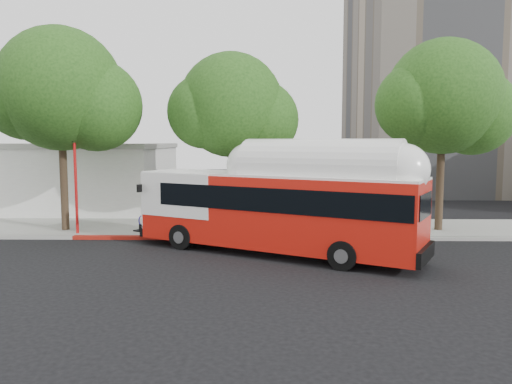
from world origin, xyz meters
TOP-DOWN VIEW (x-y plane):
  - ground at (0.00, 0.00)m, footprint 120.00×120.00m
  - sidewalk at (0.00, 6.50)m, footprint 60.00×5.00m
  - curb_strip at (0.00, 3.90)m, footprint 60.00×0.30m
  - red_curb_segment at (-3.00, 3.90)m, footprint 10.00×0.32m
  - street_tree_left at (-8.53, 5.56)m, footprint 6.67×5.80m
  - street_tree_mid at (-0.59, 6.06)m, footprint 5.75×5.00m
  - street_tree_right at (9.44, 5.86)m, footprint 6.21×5.40m
  - low_commercial_bldg at (-14.00, 14.00)m, footprint 16.20×10.20m
  - transit_bus at (1.06, 1.09)m, footprint 11.73×7.54m
  - signal_pole at (-8.06, 4.53)m, footprint 0.13×0.44m

SIDE VIEW (x-z plane):
  - ground at x=0.00m, z-range 0.00..0.00m
  - sidewalk at x=0.00m, z-range 0.00..0.15m
  - curb_strip at x=0.00m, z-range 0.00..0.15m
  - red_curb_segment at x=-3.00m, z-range 0.00..0.16m
  - transit_bus at x=1.06m, z-range -0.12..3.48m
  - low_commercial_bldg at x=-14.00m, z-range 0.03..4.28m
  - signal_pole at x=-8.06m, z-range 0.06..4.69m
  - street_tree_mid at x=-0.59m, z-range 1.60..10.22m
  - street_tree_right at x=9.44m, z-range 1.67..10.85m
  - street_tree_left at x=-8.53m, z-range 1.73..11.47m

